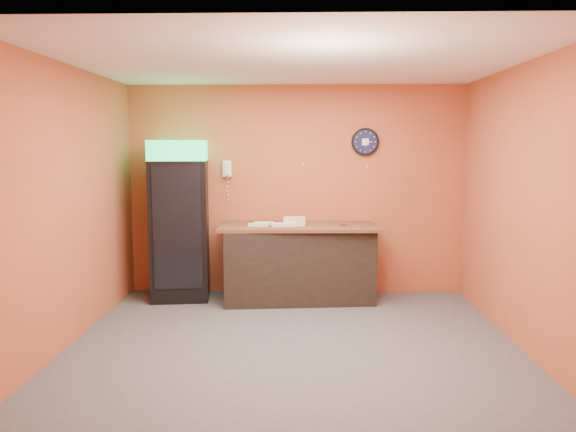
{
  "coord_description": "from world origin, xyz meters",
  "views": [
    {
      "loc": [
        0.09,
        -5.56,
        1.98
      ],
      "look_at": [
        -0.07,
        0.6,
        1.22
      ],
      "focal_mm": 35.0,
      "sensor_mm": 36.0,
      "label": 1
    }
  ],
  "objects": [
    {
      "name": "floor",
      "position": [
        0.0,
        0.0,
        0.0
      ],
      "size": [
        4.5,
        4.5,
        0.0
      ],
      "primitive_type": "plane",
      "color": "#47474C",
      "rests_on": "ground"
    },
    {
      "name": "wrapped_sandwich_right",
      "position": [
        -0.41,
        1.59,
        1.0
      ],
      "size": [
        0.26,
        0.14,
        0.04
      ],
      "primitive_type": "cube",
      "rotation": [
        0.0,
        0.0,
        0.2
      ],
      "color": "silver",
      "rests_on": "butcher_paper"
    },
    {
      "name": "beverage_cooler",
      "position": [
        -1.52,
        1.6,
        1.01
      ],
      "size": [
        0.81,
        0.81,
        2.06
      ],
      "rotation": [
        0.0,
        0.0,
        0.12
      ],
      "color": "black",
      "rests_on": "floor"
    },
    {
      "name": "butcher_paper",
      "position": [
        0.03,
        1.58,
        0.96
      ],
      "size": [
        2.06,
        1.0,
        0.04
      ],
      "primitive_type": "cube",
      "rotation": [
        0.0,
        0.0,
        0.04
      ],
      "color": "brown",
      "rests_on": "prep_counter"
    },
    {
      "name": "prep_counter",
      "position": [
        0.03,
        1.58,
        0.47
      ],
      "size": [
        1.96,
        1.02,
        0.94
      ],
      "primitive_type": "cube",
      "rotation": [
        0.0,
        0.0,
        0.1
      ],
      "color": "black",
      "rests_on": "floor"
    },
    {
      "name": "back_wall",
      "position": [
        0.0,
        2.0,
        1.4
      ],
      "size": [
        4.5,
        0.02,
        2.8
      ],
      "primitive_type": "cube",
      "color": "#CC5339",
      "rests_on": "floor"
    },
    {
      "name": "right_wall",
      "position": [
        2.25,
        0.0,
        1.4
      ],
      "size": [
        0.02,
        4.0,
        2.8
      ],
      "primitive_type": "cube",
      "color": "#CC5339",
      "rests_on": "floor"
    },
    {
      "name": "ceiling",
      "position": [
        0.0,
        0.0,
        2.8
      ],
      "size": [
        4.5,
        4.0,
        0.02
      ],
      "primitive_type": "cube",
      "color": "white",
      "rests_on": "back_wall"
    },
    {
      "name": "wrapped_sandwich_left",
      "position": [
        -0.47,
        1.42,
        1.0
      ],
      "size": [
        0.25,
        0.11,
        0.04
      ],
      "primitive_type": "cube",
      "rotation": [
        0.0,
        0.0,
        -0.06
      ],
      "color": "silver",
      "rests_on": "butcher_paper"
    },
    {
      "name": "left_wall",
      "position": [
        -2.25,
        0.0,
        1.4
      ],
      "size": [
        0.02,
        4.0,
        2.8
      ],
      "primitive_type": "cube",
      "color": "#CC5339",
      "rests_on": "floor"
    },
    {
      "name": "kitchen_tool",
      "position": [
        -0.03,
        1.58,
        1.02
      ],
      "size": [
        0.06,
        0.06,
        0.06
      ],
      "primitive_type": "cylinder",
      "color": "silver",
      "rests_on": "butcher_paper"
    },
    {
      "name": "wrapped_sandwich_mid",
      "position": [
        -0.15,
        1.42,
        1.01
      ],
      "size": [
        0.33,
        0.18,
        0.04
      ],
      "primitive_type": "cube",
      "rotation": [
        0.0,
        0.0,
        0.18
      ],
      "color": "silver",
      "rests_on": "butcher_paper"
    },
    {
      "name": "wall_clock",
      "position": [
        0.92,
        1.97,
        2.05
      ],
      "size": [
        0.37,
        0.06,
        0.37
      ],
      "color": "black",
      "rests_on": "back_wall"
    },
    {
      "name": "wall_phone",
      "position": [
        -0.92,
        1.95,
        1.69
      ],
      "size": [
        0.12,
        0.1,
        0.21
      ],
      "color": "white",
      "rests_on": "back_wall"
    },
    {
      "name": "sub_roll_stack",
      "position": [
        -0.01,
        1.47,
        1.04
      ],
      "size": [
        0.27,
        0.1,
        0.12
      ],
      "rotation": [
        0.0,
        0.0,
        0.02
      ],
      "color": "#F5E2BE",
      "rests_on": "butcher_paper"
    }
  ]
}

